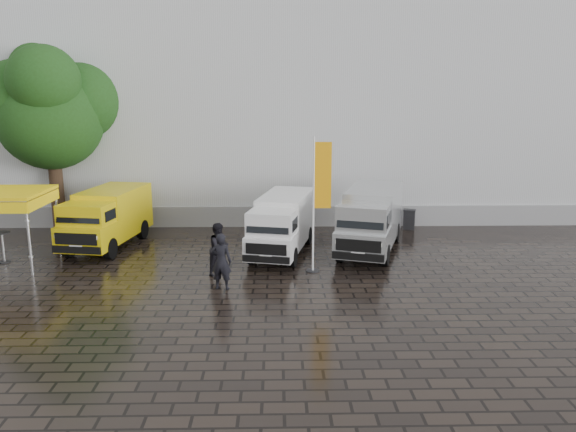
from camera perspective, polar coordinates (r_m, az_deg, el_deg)
name	(u,v)px	position (r m, az deg, el deg)	size (l,w,h in m)	color
ground	(308,279)	(19.87, 2.00, -6.44)	(120.00, 120.00, 0.00)	black
exhibition_hall	(327,99)	(34.90, 3.96, 11.76)	(44.00, 16.00, 12.00)	silver
hall_plinth	(340,216)	(27.54, 5.26, -0.01)	(44.00, 0.15, 1.00)	gray
van_yellow	(107,219)	(24.84, -17.92, -0.33)	(1.98, 5.15, 2.38)	yellow
van_white	(282,225)	(22.69, -0.61, -0.97)	(1.78, 5.35, 2.32)	white
van_silver	(371,221)	(23.26, 8.40, -0.49)	(1.95, 5.85, 2.54)	silver
canopy_tent	(4,196)	(23.47, -26.89, 1.78)	(2.92, 2.92, 2.83)	silver
flagpole	(319,198)	(20.07, 3.13, 1.87)	(0.88, 0.50, 4.93)	black
tree	(49,110)	(28.57, -23.12, 9.91)	(4.90, 4.90, 8.79)	black
cocktail_table	(3,247)	(24.21, -26.95, -2.86)	(0.60, 0.60, 1.20)	black
wheelie_bin	(409,219)	(27.51, 12.21, -0.31)	(0.57, 0.57, 0.95)	black
person_front	(221,261)	(18.75, -6.79, -4.60)	(0.70, 0.46, 1.92)	black
person_tent	(219,249)	(20.29, -6.99, -3.32)	(0.92, 0.72, 1.89)	black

